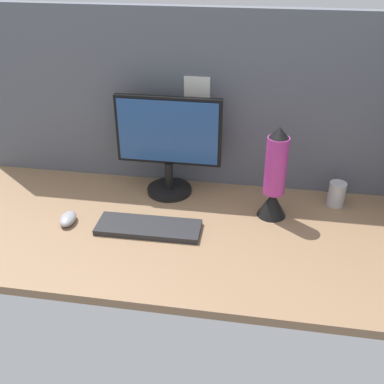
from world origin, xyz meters
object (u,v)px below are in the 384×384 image
(mouse, at_px, (68,219))
(lava_lamp, at_px, (275,180))
(monitor, at_px, (168,142))
(keyboard, at_px, (149,227))
(mug_steel, at_px, (337,194))

(mouse, height_order, lava_lamp, lava_lamp)
(monitor, relative_size, lava_lamp, 1.16)
(mouse, xyz_separation_m, lava_lamp, (0.73, 0.17, 0.13))
(keyboard, relative_size, mouse, 3.85)
(keyboard, distance_m, lava_lamp, 0.48)
(mug_steel, bearing_deg, monitor, 179.69)
(keyboard, distance_m, mouse, 0.30)
(keyboard, relative_size, mug_steel, 3.82)
(keyboard, bearing_deg, monitor, 85.68)
(mouse, distance_m, mug_steel, 1.02)
(mouse, relative_size, lava_lamp, 0.27)
(mug_steel, xyz_separation_m, lava_lamp, (-0.24, -0.11, 0.10))
(monitor, relative_size, mouse, 4.27)
(keyboard, relative_size, lava_lamp, 1.05)
(keyboard, height_order, lava_lamp, lava_lamp)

